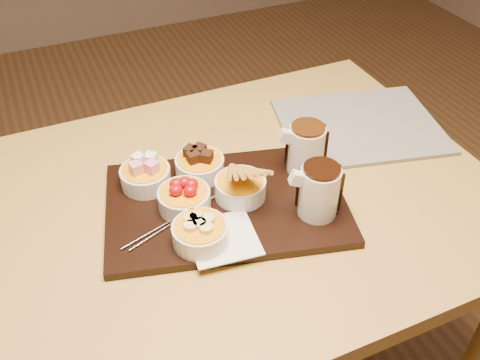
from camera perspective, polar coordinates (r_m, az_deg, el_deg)
name	(u,v)px	position (r m, az deg, el deg)	size (l,w,h in m)	color
dining_table	(204,238)	(1.13, -3.82, -6.19)	(1.20, 0.80, 0.75)	#B28E42
serving_board	(226,204)	(1.04, -1.51, -2.58)	(0.46, 0.30, 0.02)	black
napkin	(223,238)	(0.96, -1.84, -6.21)	(0.12, 0.12, 0.00)	white
bowl_marshmallows	(146,177)	(1.08, -10.03, 0.33)	(0.10, 0.10, 0.04)	silver
bowl_cake	(200,167)	(1.09, -4.30, 1.44)	(0.10, 0.10, 0.04)	silver
bowl_strawberries	(184,200)	(1.02, -5.96, -2.09)	(0.10, 0.10, 0.04)	silver
bowl_biscotti	(240,188)	(1.04, 0.03, -0.88)	(0.10, 0.10, 0.04)	silver
bowl_bananas	(200,234)	(0.95, -4.26, -5.75)	(0.10, 0.10, 0.04)	silver
pitcher_dark_chocolate	(319,192)	(0.99, 8.43, -1.25)	(0.07, 0.07, 0.10)	silver
pitcher_milk_chocolate	(306,149)	(1.09, 7.06, 3.25)	(0.07, 0.07, 0.10)	silver
fondue_skewers	(181,215)	(1.01, -6.35, -3.74)	(0.26, 0.03, 0.01)	silver
newspaper	(359,126)	(1.29, 12.62, 5.67)	(0.36, 0.29, 0.01)	beige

